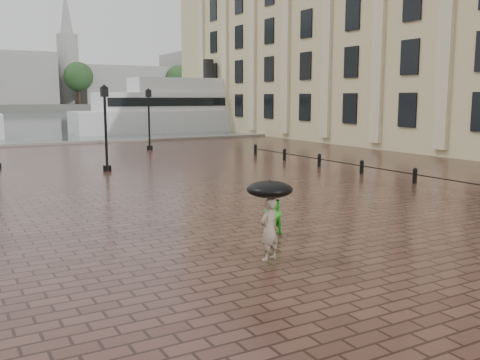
% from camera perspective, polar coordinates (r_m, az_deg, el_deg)
% --- Properties ---
extents(ground, '(300.00, 300.00, 0.00)m').
position_cam_1_polar(ground, '(15.21, -10.63, -6.10)').
color(ground, '#3A211A').
rests_on(ground, ground).
extents(quay_edge, '(80.00, 0.60, 0.30)m').
position_cam_1_polar(quay_edge, '(46.34, -23.59, 3.29)').
color(quay_edge, slate).
rests_on(quay_edge, ground).
extents(distant_skyline, '(102.50, 22.00, 33.00)m').
position_cam_1_polar(distant_skyline, '(172.33, -11.78, 10.49)').
color(distant_skyline, gray).
rests_on(distant_skyline, ground).
extents(bollard_row, '(0.22, 21.22, 0.73)m').
position_cam_1_polar(bollard_row, '(27.90, 12.86, 1.44)').
color(bollard_row, black).
rests_on(bollard_row, ground).
extents(street_lamps, '(21.44, 14.44, 4.40)m').
position_cam_1_polar(street_lamps, '(31.73, -23.96, 5.26)').
color(street_lamps, black).
rests_on(street_lamps, ground).
extents(adult_pedestrian, '(0.63, 0.50, 1.53)m').
position_cam_1_polar(adult_pedestrian, '(12.82, 3.14, -5.24)').
color(adult_pedestrian, gray).
rests_on(adult_pedestrian, ground).
extents(child_pedestrian, '(0.78, 0.68, 1.36)m').
position_cam_1_polar(child_pedestrian, '(15.13, 3.42, -3.40)').
color(child_pedestrian, green).
rests_on(child_pedestrian, ground).
extents(ferry_far, '(25.06, 6.49, 8.18)m').
position_cam_1_polar(ferry_far, '(61.56, -5.88, 7.45)').
color(ferry_far, silver).
rests_on(ferry_far, ground).
extents(umbrella, '(1.10, 1.10, 1.10)m').
position_cam_1_polar(umbrella, '(12.62, 3.18, -1.00)').
color(umbrella, black).
rests_on(umbrella, ground).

